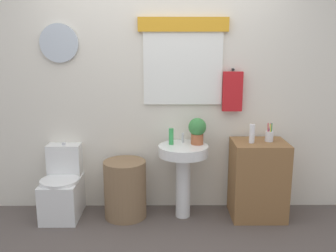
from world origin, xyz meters
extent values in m
cube|color=silver|center=(0.00, 1.15, 1.30)|extent=(4.40, 0.10, 2.60)
cube|color=white|center=(0.23, 1.08, 1.49)|extent=(0.79, 0.03, 0.73)
cube|color=gold|center=(0.23, 1.07, 1.92)|extent=(0.89, 0.04, 0.14)
cylinder|color=silver|center=(-1.00, 1.08, 1.74)|extent=(0.38, 0.03, 0.38)
cylinder|color=black|center=(0.74, 1.07, 1.48)|extent=(0.02, 0.06, 0.02)
cube|color=red|center=(0.74, 1.05, 1.26)|extent=(0.20, 0.05, 0.40)
cube|color=white|center=(-1.00, 0.85, 0.20)|extent=(0.36, 0.50, 0.39)
cylinder|color=white|center=(-1.00, 0.79, 0.41)|extent=(0.38, 0.38, 0.03)
cube|color=white|center=(-1.00, 1.02, 0.55)|extent=(0.34, 0.18, 0.33)
cylinder|color=silver|center=(-1.00, 1.02, 0.73)|extent=(0.04, 0.04, 0.02)
cylinder|color=#846647|center=(-0.35, 0.85, 0.29)|extent=(0.43, 0.43, 0.59)
cylinder|color=white|center=(0.23, 0.85, 0.32)|extent=(0.15, 0.15, 0.65)
cylinder|color=white|center=(0.23, 0.85, 0.70)|extent=(0.50, 0.50, 0.10)
cylinder|color=silver|center=(0.23, 0.97, 0.80)|extent=(0.03, 0.03, 0.10)
cube|color=olive|center=(0.99, 0.85, 0.39)|extent=(0.53, 0.44, 0.79)
cylinder|color=green|center=(0.11, 0.90, 0.83)|extent=(0.05, 0.05, 0.16)
cylinder|color=#AD5B38|center=(0.37, 0.91, 0.80)|extent=(0.12, 0.12, 0.11)
sphere|color=#3D8442|center=(0.37, 0.91, 0.93)|extent=(0.18, 0.18, 0.18)
cylinder|color=white|center=(0.90, 0.81, 0.88)|extent=(0.05, 0.05, 0.19)
cylinder|color=silver|center=(1.08, 0.87, 0.84)|extent=(0.08, 0.08, 0.10)
cylinder|color=green|center=(1.10, 0.87, 0.88)|extent=(0.01, 0.02, 0.18)
cylinder|color=purple|center=(1.08, 0.89, 0.88)|extent=(0.04, 0.01, 0.18)
cylinder|color=red|center=(1.07, 0.86, 0.88)|extent=(0.01, 0.02, 0.18)
cylinder|color=yellow|center=(1.09, 0.85, 0.88)|extent=(0.02, 0.01, 0.18)
camera|label=1|loc=(0.05, -2.70, 1.74)|focal=39.85mm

